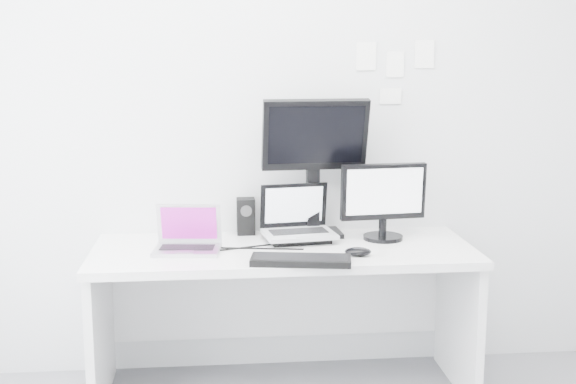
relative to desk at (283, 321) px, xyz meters
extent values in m
plane|color=silver|center=(0.00, 0.35, 0.99)|extent=(3.60, 0.00, 3.60)
cube|color=white|center=(0.00, 0.00, 0.00)|extent=(1.80, 0.70, 0.73)
cube|color=#B0B0B5|center=(-0.45, -0.05, 0.48)|extent=(0.32, 0.26, 0.23)
cube|color=black|center=(-0.16, 0.29, 0.46)|extent=(0.12, 0.12, 0.18)
cube|color=#AEB1B6|center=(0.09, 0.10, 0.51)|extent=(0.37, 0.31, 0.28)
cube|color=black|center=(0.17, 0.22, 0.72)|extent=(0.53, 0.22, 0.71)
cube|color=black|center=(0.50, 0.11, 0.56)|extent=(0.44, 0.24, 0.39)
cube|color=black|center=(0.05, -0.28, 0.38)|extent=(0.46, 0.22, 0.03)
ellipsoid|color=black|center=(0.32, -0.19, 0.38)|extent=(0.13, 0.10, 0.04)
cube|color=white|center=(0.45, 0.34, 1.26)|extent=(0.10, 0.00, 0.14)
cube|color=white|center=(0.60, 0.34, 1.22)|extent=(0.09, 0.00, 0.13)
cube|color=white|center=(0.75, 0.34, 1.26)|extent=(0.10, 0.00, 0.14)
cube|color=white|center=(0.58, 0.34, 1.05)|extent=(0.11, 0.00, 0.08)
camera|label=1|loc=(-0.31, -3.46, 1.28)|focal=47.18mm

